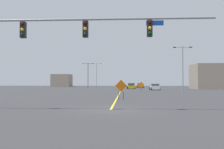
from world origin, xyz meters
name	(u,v)px	position (x,y,z in m)	size (l,w,h in m)	color
ground	(111,110)	(0.00, 0.00, 0.00)	(200.60, 200.60, 0.00)	#38383A
road_centre_stripe	(122,88)	(0.00, 55.72, 0.00)	(0.16, 111.44, 0.01)	yellow
traffic_signal_assembly	(55,34)	(-3.63, -0.02, 4.89)	(16.61, 0.44, 6.34)	gray
street_lamp_far_left	(88,73)	(-11.42, 65.89, 4.76)	(3.84, 0.24, 7.97)	black
street_lamp_near_left	(183,65)	(10.13, 24.71, 4.45)	(2.99, 0.24, 7.50)	gray
street_lamp_far_right	(97,73)	(-9.91, 77.37, 5.18)	(3.56, 0.24, 8.82)	gray
construction_sign_left_lane	(141,85)	(4.28, 37.55, 1.14)	(1.20, 0.26, 1.83)	orange
construction_sign_median_near	(121,87)	(0.49, 9.39, 1.27)	(1.21, 0.28, 1.99)	orange
car_white_near	(155,87)	(7.39, 39.83, 0.66)	(2.07, 4.08, 1.37)	white
car_orange_passing	(140,86)	(5.53, 63.07, 0.64)	(2.11, 4.08, 1.38)	orange
car_yellow_approaching	(131,86)	(2.37, 49.18, 0.65)	(2.18, 4.01, 1.45)	gold
roadside_building_west	(62,80)	(-23.17, 77.66, 2.33)	(6.74, 6.98, 4.65)	gray
roadside_building_east	(216,77)	(23.91, 48.66, 3.12)	(11.66, 8.62, 6.25)	gray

